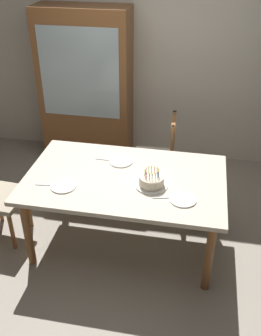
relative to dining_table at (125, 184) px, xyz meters
The scene contains 12 objects.
ground 0.67m from the dining_table, ahead, with size 6.40×6.40×0.00m, color #9E9384.
back_wall 1.95m from the dining_table, 90.00° to the left, with size 6.40×0.10×2.60m, color silver.
dining_table is the anchor object (origin of this frame).
birthday_cake 0.29m from the dining_table, 20.07° to the right, with size 0.28×0.28×0.16m.
plate_near_celebrant 0.55m from the dining_table, 153.20° to the right, with size 0.22×0.22×0.01m, color white.
plate_far_side 0.27m from the dining_table, 109.79° to the left, with size 0.22×0.22×0.01m, color white.
plate_near_guest 0.59m from the dining_table, 24.85° to the right, with size 0.22×0.22×0.01m, color white.
fork_near_celebrant 0.70m from the dining_table, 158.64° to the right, with size 0.18×0.02×0.01m, color silver.
fork_far_side 0.36m from the dining_table, 134.28° to the left, with size 0.18×0.02×0.01m, color silver.
fork_near_guest 0.45m from the dining_table, 33.67° to the right, with size 0.18×0.02×0.01m, color silver.
chair_spindle_back 0.91m from the dining_table, 78.74° to the left, with size 0.46×0.46×0.95m.
china_cabinet 1.78m from the dining_table, 117.29° to the left, with size 1.10×0.45×1.90m.
Camera 1 is at (0.58, -2.78, 2.62)m, focal length 41.19 mm.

